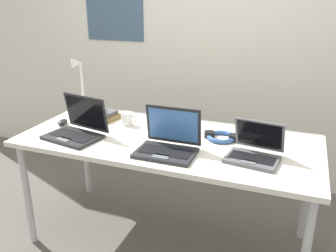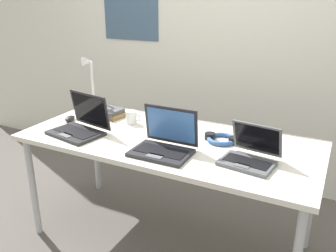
{
  "view_description": "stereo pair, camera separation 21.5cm",
  "coord_description": "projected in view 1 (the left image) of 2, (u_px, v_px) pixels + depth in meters",
  "views": [
    {
      "loc": [
        0.72,
        -1.89,
        1.57
      ],
      "look_at": [
        0.0,
        0.0,
        0.82
      ],
      "focal_mm": 38.28,
      "sensor_mm": 36.0,
      "label": 1
    },
    {
      "loc": [
        0.91,
        -1.8,
        1.57
      ],
      "look_at": [
        0.0,
        0.0,
        0.82
      ],
      "focal_mm": 38.28,
      "sensor_mm": 36.0,
      "label": 2
    }
  ],
  "objects": [
    {
      "name": "wall_back",
      "position": [
        215.0,
        28.0,
        2.95
      ],
      "size": [
        6.0,
        0.13,
        2.6
      ],
      "color": "silver",
      "rests_on": "ground_plane"
    },
    {
      "name": "coffee_mug",
      "position": [
        127.0,
        119.0,
        2.39
      ],
      "size": [
        0.11,
        0.08,
        0.09
      ],
      "color": "white",
      "rests_on": "desk"
    },
    {
      "name": "cell_phone",
      "position": [
        255.0,
        131.0,
        2.28
      ],
      "size": [
        0.13,
        0.15,
        0.01
      ],
      "primitive_type": "cube",
      "rotation": [
        0.0,
        0.0,
        -0.63
      ],
      "color": "black",
      "rests_on": "desk"
    },
    {
      "name": "headphones",
      "position": [
        221.0,
        137.0,
        2.16
      ],
      "size": [
        0.21,
        0.18,
        0.04
      ],
      "color": "#335999",
      "rests_on": "desk"
    },
    {
      "name": "computer_mouse",
      "position": [
        63.0,
        122.0,
        2.41
      ],
      "size": [
        0.07,
        0.11,
        0.03
      ],
      "primitive_type": "ellipsoid",
      "rotation": [
        0.0,
        0.0,
        0.2
      ],
      "color": "black",
      "rests_on": "desk"
    },
    {
      "name": "laptop_by_keyboard",
      "position": [
        254.0,
        152.0,
        1.9
      ],
      "size": [
        0.3,
        0.28,
        0.2
      ],
      "color": "#515459",
      "rests_on": "desk"
    },
    {
      "name": "desk_lamp",
      "position": [
        79.0,
        85.0,
        2.62
      ],
      "size": [
        0.12,
        0.18,
        0.4
      ],
      "color": "white",
      "rests_on": "desk"
    },
    {
      "name": "desk",
      "position": [
        168.0,
        147.0,
        2.2
      ],
      "size": [
        1.8,
        0.8,
        0.74
      ],
      "color": "silver",
      "rests_on": "ground_plane"
    },
    {
      "name": "paper_folder_center",
      "position": [
        174.0,
        125.0,
        2.39
      ],
      "size": [
        0.32,
        0.37,
        0.01
      ],
      "primitive_type": "cube",
      "rotation": [
        0.0,
        0.0,
        0.36
      ],
      "color": "gold",
      "rests_on": "desk"
    },
    {
      "name": "book_stack",
      "position": [
        103.0,
        115.0,
        2.52
      ],
      "size": [
        0.22,
        0.18,
        0.06
      ],
      "color": "brown",
      "rests_on": "desk"
    },
    {
      "name": "laptop_back_left",
      "position": [
        77.0,
        129.0,
        2.19
      ],
      "size": [
        0.37,
        0.32,
        0.24
      ],
      "color": "#232326",
      "rests_on": "desk"
    },
    {
      "name": "laptop_far_corner",
      "position": [
        168.0,
        144.0,
        1.98
      ],
      "size": [
        0.33,
        0.26,
        0.24
      ],
      "color": "#232326",
      "rests_on": "desk"
    },
    {
      "name": "ground_plane",
      "position": [
        168.0,
        239.0,
        2.44
      ],
      "size": [
        12.0,
        12.0,
        0.0
      ],
      "primitive_type": "plane",
      "color": "#56514C"
    }
  ]
}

